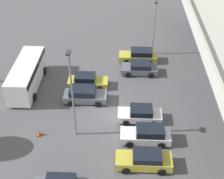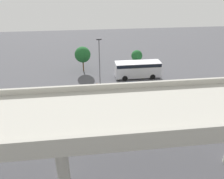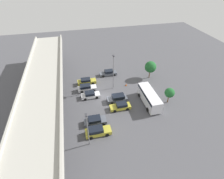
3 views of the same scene
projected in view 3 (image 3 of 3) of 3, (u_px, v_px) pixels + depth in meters
The scene contains 16 objects.
ground_plane at pixel (107, 98), 40.96m from camera, with size 103.29×103.29×0.00m, color #4C4C51.
highway_overpass at pixel (43, 83), 34.76m from camera, with size 49.33×7.53×7.67m.
parked_car_0 at pixel (98, 131), 32.13m from camera, with size 2.09×4.78×1.62m.
parked_car_1 at pixel (95, 121), 34.31m from camera, with size 2.21×4.34×1.48m.
parked_car_2 at pixel (121, 106), 37.71m from camera, with size 2.00×4.53×1.51m.
parked_car_3 at pixel (117, 98), 39.72m from camera, with size 2.17×4.57×1.65m.
parked_car_4 at pixel (90, 95), 40.84m from camera, with size 2.03×4.35×1.51m.
parked_car_5 at pixel (87, 88), 42.94m from camera, with size 1.98×4.60×1.64m.
parked_car_6 at pixel (87, 81), 45.30m from camera, with size 2.00×4.74×1.56m.
parked_car_7 at pixel (108, 73), 48.78m from camera, with size 1.96×4.82×1.49m.
shuttle_bus at pixel (149, 97), 38.60m from camera, with size 8.19×2.80×2.95m.
lamp_post_near_aisle at pixel (113, 70), 41.06m from camera, with size 0.70×0.35×9.03m.
lamp_post_mid_lot at pixel (88, 128), 28.24m from camera, with size 0.70×0.35×7.24m.
tree_front_left at pixel (170, 93), 38.24m from camera, with size 2.19×2.19×3.80m.
tree_front_centre at pixel (150, 67), 46.10m from camera, with size 3.03×3.03×4.87m.
traffic_cone at pixel (126, 85), 44.87m from camera, with size 0.44×0.44×0.70m.
Camera 3 is at (-31.01, 6.11, 26.16)m, focal length 28.00 mm.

